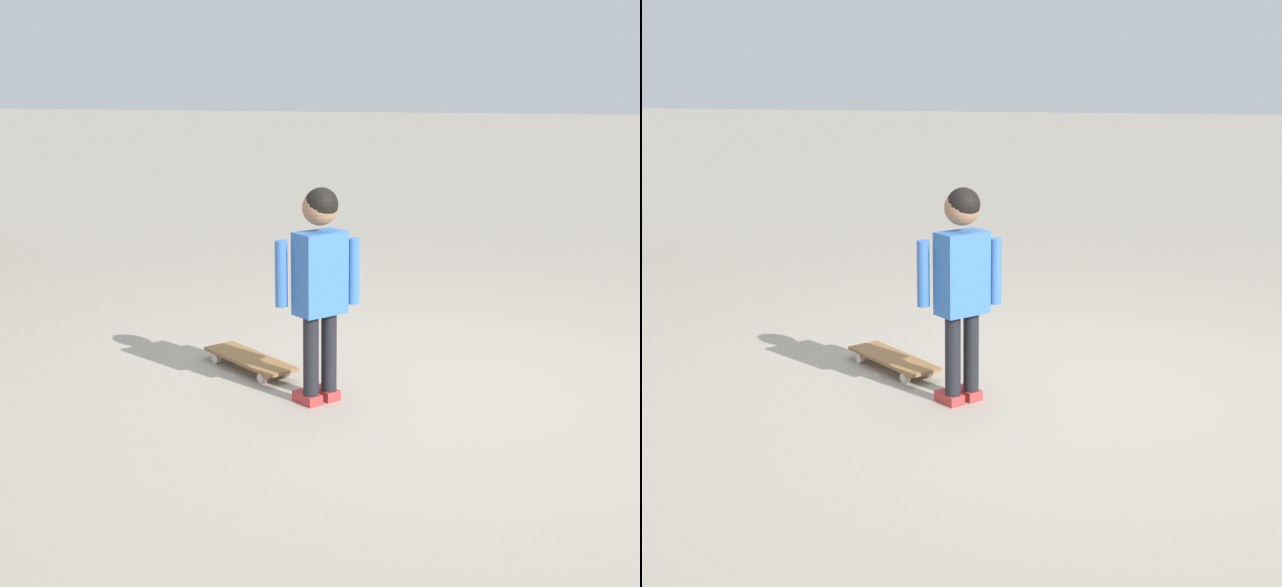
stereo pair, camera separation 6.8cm
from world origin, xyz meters
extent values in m
plane|color=#9E9384|center=(0.00, 0.00, 0.00)|extent=(50.00, 50.00, 0.00)
cylinder|color=black|center=(-0.60, -0.30, 0.24)|extent=(0.08, 0.08, 0.42)
cube|color=#B73333|center=(-0.62, -0.28, 0.03)|extent=(0.16, 0.16, 0.05)
cylinder|color=black|center=(-0.52, -0.22, 0.24)|extent=(0.08, 0.08, 0.42)
cube|color=#B73333|center=(-0.54, -0.20, 0.03)|extent=(0.16, 0.16, 0.05)
cube|color=#386BB7|center=(-0.56, -0.26, 0.65)|extent=(0.27, 0.27, 0.40)
cylinder|color=#386BB7|center=(-0.74, -0.30, 0.65)|extent=(0.06, 0.06, 0.32)
cylinder|color=#386BB7|center=(-0.41, -0.18, 0.65)|extent=(0.06, 0.06, 0.32)
sphere|color=#9E7051|center=(-0.56, -0.26, 0.96)|extent=(0.17, 0.17, 0.17)
sphere|color=black|center=(-0.55, -0.26, 0.98)|extent=(0.16, 0.16, 0.16)
cube|color=olive|center=(-1.01, 0.17, 0.07)|extent=(0.60, 0.56, 0.02)
cube|color=#B7B7BC|center=(-1.18, 0.32, 0.05)|extent=(0.10, 0.10, 0.02)
cube|color=#B7B7BC|center=(-0.85, 0.02, 0.05)|extent=(0.10, 0.10, 0.02)
cylinder|color=beige|center=(-1.23, 0.26, 0.03)|extent=(0.06, 0.06, 0.06)
cylinder|color=beige|center=(-1.13, 0.37, 0.03)|extent=(0.06, 0.06, 0.06)
cylinder|color=beige|center=(-0.90, -0.04, 0.03)|extent=(0.06, 0.06, 0.06)
cylinder|color=beige|center=(-0.80, 0.08, 0.03)|extent=(0.06, 0.06, 0.06)
camera|label=1|loc=(0.19, -4.67, 1.65)|focal=54.17mm
camera|label=2|loc=(0.25, -4.66, 1.65)|focal=54.17mm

